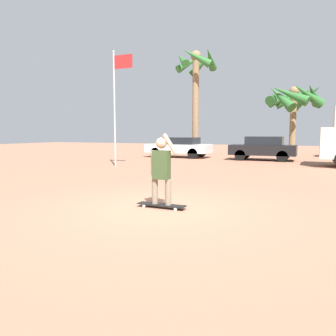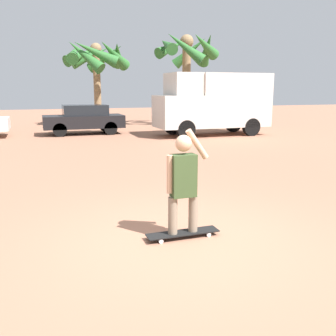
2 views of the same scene
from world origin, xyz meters
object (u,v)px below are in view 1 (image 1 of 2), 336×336
(parked_car_white, at_px, (179,146))
(skateboard, at_px, (161,205))
(palm_tree_far_left, at_px, (196,73))
(flagpole, at_px, (116,99))
(parked_car_black, at_px, (263,148))
(person_skateboarder, at_px, (161,167))
(palm_tree_center_background, at_px, (293,98))

(parked_car_white, bearing_deg, skateboard, -69.34)
(skateboard, bearing_deg, parked_car_white, 110.66)
(palm_tree_far_left, relative_size, flagpole, 1.38)
(skateboard, distance_m, flagpole, 10.04)
(skateboard, relative_size, flagpole, 0.20)
(parked_car_black, relative_size, flagpole, 0.69)
(skateboard, height_order, flagpole, flagpole)
(skateboard, relative_size, person_skateboarder, 0.71)
(palm_tree_far_left, bearing_deg, skateboard, -73.06)
(palm_tree_center_background, bearing_deg, palm_tree_far_left, -167.66)
(person_skateboarder, height_order, palm_tree_center_background, palm_tree_center_background)
(palm_tree_far_left, bearing_deg, flagpole, -94.13)
(parked_car_black, distance_m, palm_tree_center_background, 5.73)
(palm_tree_center_background, distance_m, palm_tree_far_left, 7.27)
(person_skateboarder, bearing_deg, parked_car_black, 89.09)
(person_skateboarder, distance_m, palm_tree_far_left, 18.68)
(palm_tree_far_left, bearing_deg, person_skateboarder, -73.06)
(person_skateboarder, distance_m, parked_car_white, 15.38)
(person_skateboarder, height_order, parked_car_black, person_skateboarder)
(person_skateboarder, height_order, palm_tree_far_left, palm_tree_far_left)
(parked_car_black, distance_m, flagpole, 9.55)
(person_skateboarder, xyz_separation_m, palm_tree_far_left, (-5.23, 17.16, 5.20))
(parked_car_black, bearing_deg, palm_tree_far_left, 151.75)
(person_skateboarder, relative_size, parked_car_white, 0.37)
(skateboard, xyz_separation_m, palm_tree_center_background, (1.60, 18.65, 4.07))
(person_skateboarder, relative_size, parked_car_black, 0.40)
(skateboard, relative_size, palm_tree_far_left, 0.14)
(parked_car_white, relative_size, palm_tree_center_background, 0.83)
(skateboard, xyz_separation_m, flagpole, (-5.93, 7.40, 3.30))
(parked_car_black, height_order, palm_tree_center_background, palm_tree_center_background)
(skateboard, distance_m, palm_tree_center_background, 19.16)
(palm_tree_center_background, bearing_deg, flagpole, -123.80)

